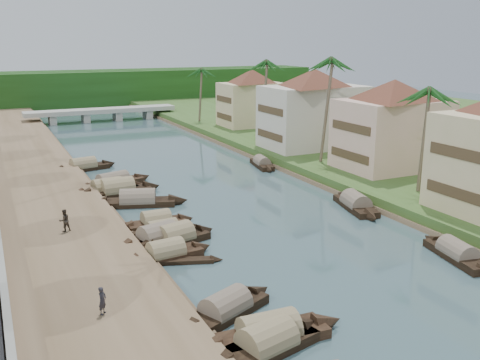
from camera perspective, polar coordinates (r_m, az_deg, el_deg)
name	(u,v)px	position (r m, az deg, el deg)	size (l,w,h in m)	color
ground	(303,249)	(39.98, 6.75, -7.36)	(220.00, 220.00, 0.00)	#3B5358
left_bank	(44,201)	(53.35, -20.20, -2.07)	(10.00, 180.00, 0.80)	brown
right_bank	(349,163)	(65.97, 11.51, 1.82)	(16.00, 180.00, 1.20)	#385421
treeline	(76,89)	(133.15, -17.06, 9.31)	(120.00, 14.00, 8.00)	#18390F
bridge	(101,112)	(105.94, -14.57, 7.03)	(28.00, 4.00, 2.40)	#9D9D93
building_mid	(392,123)	(61.04, 15.91, 5.82)	(14.11, 14.11, 9.70)	beige
building_far	(314,108)	(71.43, 7.87, 7.65)	(15.59, 15.59, 10.20)	beige
building_distant	(252,97)	(89.21, 1.27, 8.83)	(12.62, 12.62, 9.20)	beige
sampan_1	(267,344)	(27.58, 2.88, -17.08)	(8.04, 3.51, 2.32)	black
sampan_2	(269,334)	(28.36, 3.09, -16.12)	(8.87, 2.27, 2.31)	black
sampan_3	(226,310)	(30.59, -1.55, -13.65)	(7.89, 4.69, 2.14)	black
sampan_4	(166,254)	(38.21, -7.89, -7.80)	(7.30, 2.24, 2.07)	black
sampan_5	(176,238)	(41.02, -6.89, -6.16)	(7.52, 3.60, 2.32)	black
sampan_6	(158,239)	(41.06, -8.69, -6.20)	(8.28, 3.84, 2.39)	black
sampan_7	(163,231)	(42.53, -8.25, -5.46)	(6.89, 1.89, 1.87)	black
sampan_8	(156,223)	(44.58, -8.92, -4.52)	(6.70, 1.89, 2.09)	black
sampan_9	(138,201)	(50.72, -10.82, -2.23)	(9.58, 4.81, 2.37)	black
sampan_10	(108,189)	(55.34, -13.92, -0.98)	(8.64, 3.03, 2.32)	black
sampan_11	(118,190)	(54.71, -12.91, -1.09)	(9.21, 2.61, 2.57)	black
sampan_12	(113,182)	(57.93, -13.38, -0.25)	(9.45, 4.50, 2.23)	black
sampan_13	(83,167)	(66.04, -16.36, 1.36)	(8.47, 3.28, 2.26)	black
sampan_14	(457,254)	(40.78, 22.12, -7.33)	(3.04, 8.22, 1.99)	black
sampan_15	(356,204)	(49.97, 12.24, -2.56)	(3.65, 8.72, 2.28)	black
sampan_16	(262,164)	(65.12, 2.35, 1.76)	(2.68, 7.61, 1.88)	black
canoe_1	(187,261)	(37.63, -5.67, -8.61)	(5.04, 2.45, 0.82)	black
canoe_2	(96,185)	(58.68, -15.14, -0.50)	(5.88, 2.98, 0.87)	black
palm_1	(427,92)	(51.45, 19.34, 8.81)	(3.20, 3.20, 10.97)	brown
palm_2	(326,62)	(61.92, 9.17, 12.30)	(3.20, 3.20, 13.22)	brown
palm_3	(264,64)	(76.76, 2.54, 12.30)	(3.20, 3.20, 12.42)	brown
palm_7	(199,71)	(94.03, -4.39, 11.55)	(3.20, 3.20, 10.45)	brown
tree_6	(342,103)	(74.78, 10.84, 8.03)	(4.06, 4.06, 7.23)	#433326
person_near	(102,300)	(29.93, -14.47, -12.34)	(0.56, 0.37, 1.54)	#2B2931
person_far	(64,220)	(42.86, -18.23, -4.12)	(0.85, 0.66, 1.74)	#362E26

